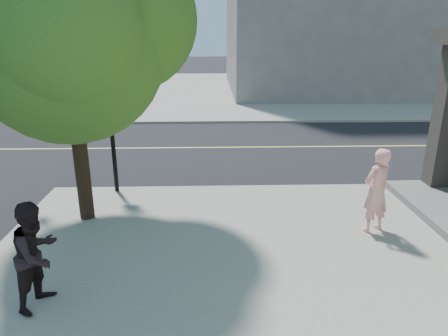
{
  "coord_description": "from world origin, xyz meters",
  "views": [
    {
      "loc": [
        3.48,
        -10.89,
        4.29
      ],
      "look_at": [
        3.76,
        -1.93,
        1.3
      ],
      "focal_mm": 32.5,
      "sensor_mm": 36.0,
      "label": 1
    }
  ],
  "objects_px": {
    "signal_pole": "(30,72)",
    "street_tree": "(71,23)",
    "man_on_phone": "(376,191)",
    "pedestrian": "(37,254)"
  },
  "relations": [
    {
      "from": "man_on_phone",
      "to": "signal_pole",
      "type": "height_order",
      "value": "signal_pole"
    },
    {
      "from": "man_on_phone",
      "to": "street_tree",
      "type": "relative_size",
      "value": 0.28
    },
    {
      "from": "man_on_phone",
      "to": "street_tree",
      "type": "xyz_separation_m",
      "value": [
        -6.4,
        0.89,
        3.43
      ]
    },
    {
      "from": "street_tree",
      "to": "signal_pole",
      "type": "xyz_separation_m",
      "value": [
        -1.71,
        1.68,
        -1.14
      ]
    },
    {
      "from": "signal_pole",
      "to": "street_tree",
      "type": "bearing_deg",
      "value": -38.73
    },
    {
      "from": "man_on_phone",
      "to": "signal_pole",
      "type": "distance_m",
      "value": 8.81
    },
    {
      "from": "pedestrian",
      "to": "street_tree",
      "type": "xyz_separation_m",
      "value": [
        -0.11,
        3.24,
        3.49
      ]
    },
    {
      "from": "pedestrian",
      "to": "signal_pole",
      "type": "xyz_separation_m",
      "value": [
        -1.82,
        4.92,
        2.35
      ]
    },
    {
      "from": "pedestrian",
      "to": "street_tree",
      "type": "distance_m",
      "value": 4.77
    },
    {
      "from": "signal_pole",
      "to": "man_on_phone",
      "type": "bearing_deg",
      "value": -11.83
    }
  ]
}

